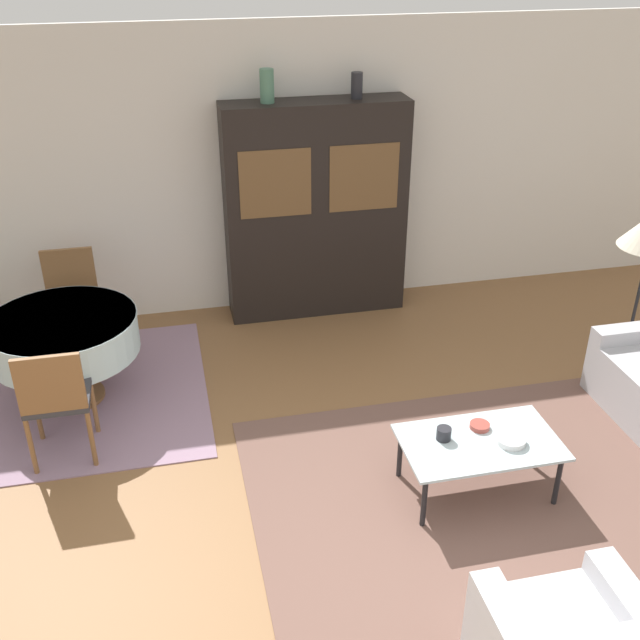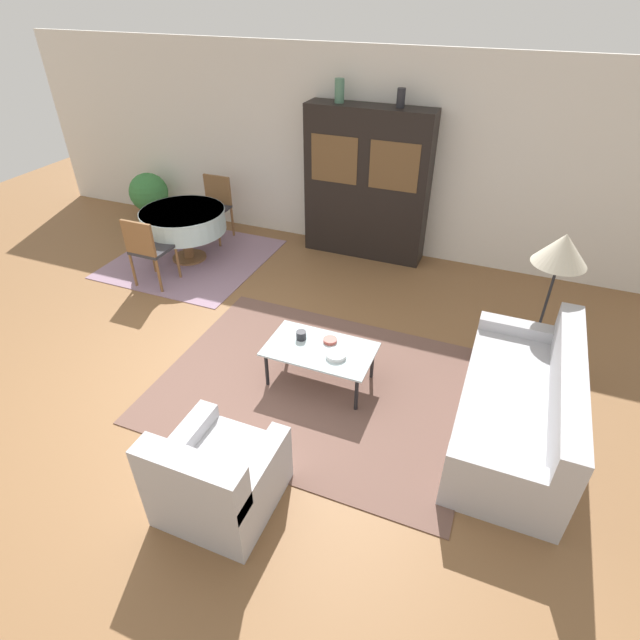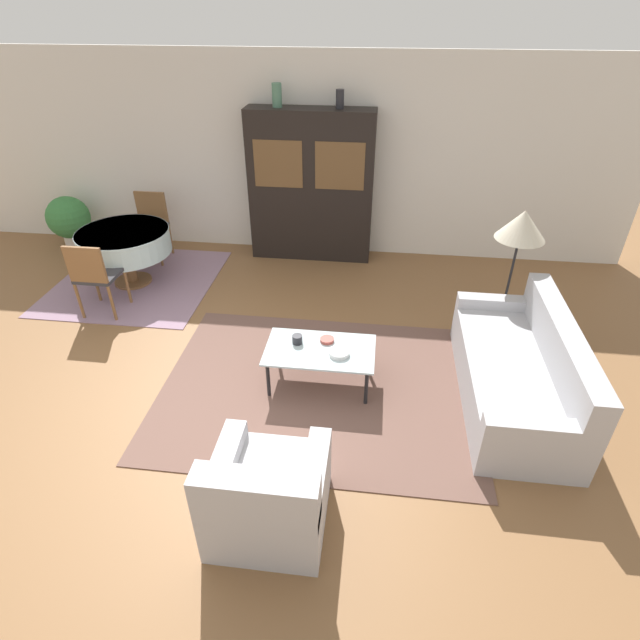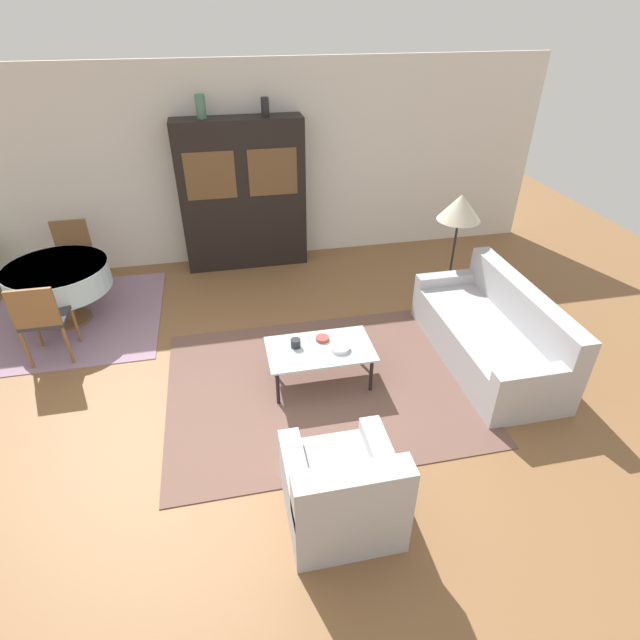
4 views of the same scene
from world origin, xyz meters
The scene contains 18 objects.
ground_plane centered at (0.00, 0.00, 0.00)m, with size 14.00×14.00×0.00m, color brown.
wall_back centered at (0.00, 3.63, 1.35)m, with size 10.00×0.06×2.70m.
area_rug centered at (1.07, 0.42, 0.01)m, with size 3.05×2.36×0.01m.
dining_rug centered at (-1.63, 2.25, 0.01)m, with size 2.04×2.06×0.01m.
couch centered at (2.95, 0.50, 0.30)m, with size 0.89×2.00×0.85m.
armchair centered at (0.91, -1.12, 0.31)m, with size 0.80×0.82×0.82m.
coffee_table centered at (1.08, 0.49, 0.38)m, with size 1.05×0.61×0.41m.
display_cabinet centered at (0.60, 3.38, 1.02)m, with size 1.70×0.40×2.04m.
dining_table centered at (-1.66, 2.24, 0.59)m, with size 1.16×1.16×0.73m.
dining_chair_near centered at (-1.66, 1.44, 0.55)m, with size 0.44×0.44×0.93m.
dining_chair_far centered at (-1.66, 3.03, 0.55)m, with size 0.44×0.44×0.93m.
floor_lamp centered at (3.04, 1.79, 1.21)m, with size 0.52×0.52×1.40m.
cup centered at (0.85, 0.57, 0.46)m, with size 0.10×0.10×0.09m.
bowl centered at (1.27, 0.43, 0.44)m, with size 0.19×0.19×0.04m.
bowl_small centered at (1.13, 0.63, 0.43)m, with size 0.14×0.14×0.03m.
vase_tall centered at (0.18, 3.38, 2.18)m, with size 0.12×0.12×0.28m.
vase_short centered at (0.97, 3.38, 2.15)m, with size 0.10×0.10×0.22m.
potted_plant centered at (-2.99, 3.16, 0.46)m, with size 0.61×0.61×0.80m.
Camera 2 is at (2.51, -3.02, 3.38)m, focal length 28.00 mm.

